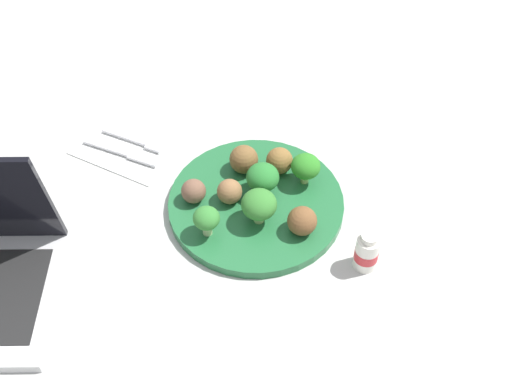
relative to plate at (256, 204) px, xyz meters
name	(u,v)px	position (x,y,z in m)	size (l,w,h in m)	color
ground_plane	(256,207)	(0.00, 0.00, -0.01)	(4.00, 4.00, 0.00)	#B2B2AD
plate	(256,204)	(0.00, 0.00, 0.00)	(0.28, 0.28, 0.02)	#236638
broccoli_floret_near_rim	(206,219)	(-0.03, -0.09, 0.04)	(0.04, 0.04, 0.05)	#ADC484
broccoli_floret_center	(263,178)	(0.00, 0.02, 0.04)	(0.05, 0.05, 0.06)	#98BC7D
broccoli_floret_mid_left	(306,167)	(0.05, 0.08, 0.04)	(0.05, 0.05, 0.05)	#A1C36C
broccoli_floret_back_left	(259,205)	(0.02, -0.03, 0.04)	(0.05, 0.05, 0.06)	#93BD6D
meatball_back_right	(230,191)	(-0.04, -0.02, 0.03)	(0.04, 0.04, 0.04)	olive
meatball_near_rim	(194,191)	(-0.09, -0.05, 0.03)	(0.04, 0.04, 0.04)	brown
meatball_center	(244,159)	(-0.05, 0.05, 0.03)	(0.05, 0.05, 0.05)	brown
meatball_front_right	(302,221)	(0.09, -0.02, 0.03)	(0.05, 0.05, 0.05)	brown
meatball_mid_left	(278,160)	(0.00, 0.08, 0.03)	(0.04, 0.04, 0.04)	brown
napkin	(127,147)	(-0.26, 0.01, -0.01)	(0.17, 0.12, 0.01)	white
fork	(136,140)	(-0.26, 0.02, 0.00)	(0.12, 0.03, 0.01)	silver
knife	(124,153)	(-0.25, -0.01, 0.00)	(0.15, 0.03, 0.01)	silver
yogurt_bottle	(367,252)	(0.20, -0.02, 0.02)	(0.04, 0.04, 0.07)	white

